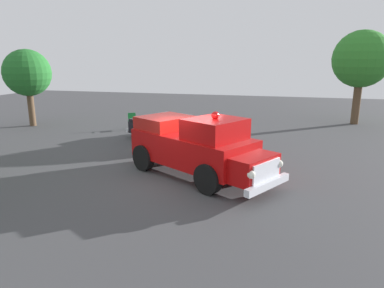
{
  "coord_description": "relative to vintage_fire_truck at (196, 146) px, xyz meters",
  "views": [
    {
      "loc": [
        3.36,
        -11.8,
        4.37
      ],
      "look_at": [
        0.18,
        0.36,
        1.22
      ],
      "focal_mm": 32.02,
      "sensor_mm": 36.0,
      "label": 1
    }
  ],
  "objects": [
    {
      "name": "vintage_fire_truck",
      "position": [
        0.0,
        0.0,
        0.0
      ],
      "size": [
        6.23,
        4.9,
        2.59
      ],
      "color": "black",
      "rests_on": "ground"
    },
    {
      "name": "lawn_chair_spare",
      "position": [
        -6.1,
        7.69,
        -0.61
      ],
      "size": [
        0.68,
        0.68,
        1.02
      ],
      "color": "#B7BABF",
      "rests_on": "ground"
    },
    {
      "name": "classic_hot_rod",
      "position": [
        -3.01,
        5.21,
        -0.45
      ],
      "size": [
        4.73,
        3.57,
        1.46
      ],
      "color": "black",
      "rests_on": "ground"
    },
    {
      "name": "oak_tree_right",
      "position": [
        -13.0,
        7.03,
        2.24
      ],
      "size": [
        2.99,
        2.99,
        4.97
      ],
      "color": "brown",
      "rests_on": "ground"
    },
    {
      "name": "ground_plane",
      "position": [
        -0.38,
        -0.24,
        -1.2
      ],
      "size": [
        60.0,
        60.0,
        0.0
      ],
      "primitive_type": "plane",
      "color": "#424244"
    },
    {
      "name": "oak_tree_distant",
      "position": [
        7.92,
        13.2,
        3.09
      ],
      "size": [
        3.73,
        3.73,
        6.2
      ],
      "color": "brown",
      "rests_on": "ground"
    },
    {
      "name": "lawn_chair_near_truck",
      "position": [
        -1.07,
        3.67,
        -0.61
      ],
      "size": [
        0.68,
        0.69,
        1.02
      ],
      "color": "#B7BABF",
      "rests_on": "ground"
    },
    {
      "name": "lawn_chair_by_car",
      "position": [
        -2.71,
        3.14,
        -0.61
      ],
      "size": [
        0.67,
        0.67,
        1.02
      ],
      "color": "#B7BABF",
      "rests_on": "ground"
    },
    {
      "name": "spectator_seated",
      "position": [
        -0.99,
        3.56,
        -0.5
      ],
      "size": [
        0.61,
        0.65,
        1.29
      ],
      "color": "#383842",
      "rests_on": "ground"
    }
  ]
}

